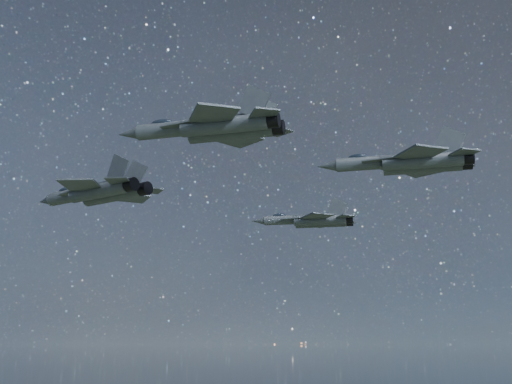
% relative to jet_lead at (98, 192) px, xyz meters
% --- Properties ---
extents(jet_lead, '(17.89, 12.10, 4.50)m').
position_rel_jet_lead_xyz_m(jet_lead, '(0.00, 0.00, 0.00)').
color(jet_lead, '#384146').
extents(jet_left, '(15.15, 10.56, 3.81)m').
position_rel_jet_lead_xyz_m(jet_left, '(18.73, 24.86, 0.49)').
color(jet_left, '#384146').
extents(jet_right, '(16.52, 11.72, 4.20)m').
position_rel_jet_lead_xyz_m(jet_right, '(17.35, -8.77, 2.53)').
color(jet_right, '#384146').
extents(jet_slot, '(17.92, 12.65, 4.54)m').
position_rel_jet_lead_xyz_m(jet_slot, '(33.19, 10.11, 3.30)').
color(jet_slot, '#384146').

